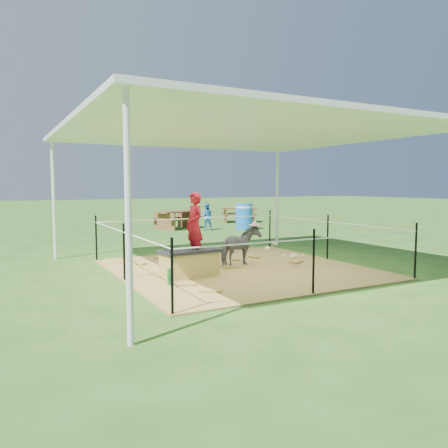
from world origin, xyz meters
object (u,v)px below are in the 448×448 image
pony (240,246)px  distant_person (206,217)px  straw_bale (190,264)px  woman (194,220)px  green_bottle (170,277)px  picnic_table_far (239,215)px  foal (294,255)px  picnic_table_near (177,220)px  trash_barrel (244,217)px

pony → distant_person: distant_person is taller
straw_bale → pony: size_ratio=1.03×
woman → pony: (1.21, 0.46, -0.61)m
green_bottle → picnic_table_far: picnic_table_far is taller
green_bottle → foal: size_ratio=0.34×
green_bottle → foal: (2.80, 0.40, 0.09)m
picnic_table_far → woman: bearing=-101.2°
green_bottle → foal: foal is taller
straw_bale → picnic_table_near: size_ratio=0.60×
trash_barrel → distant_person: distant_person is taller
woman → picnic_table_near: woman is taller
pony → foal: bearing=-140.0°
woman → pony: 1.43m
straw_bale → picnic_table_near: 9.00m
woman → green_bottle: 1.18m
woman → picnic_table_near: (3.03, 8.43, -0.70)m
woman → picnic_table_far: (6.59, 9.86, -0.72)m
trash_barrel → picnic_table_near: 2.59m
straw_bale → woman: bearing=0.0°
foal → distant_person: distant_person is taller
foal → trash_barrel: (2.92, 6.89, 0.24)m
distant_person → picnic_table_far: bearing=-116.0°
green_bottle → picnic_table_near: (3.68, 8.88, 0.17)m
straw_bale → trash_barrel: size_ratio=0.99×
pony → distant_person: size_ratio=0.93×
straw_bale → green_bottle: (-0.55, -0.45, -0.08)m
woman → green_bottle: woman is taller
trash_barrel → green_bottle: bearing=-128.1°
woman → distant_person: (3.78, 7.36, -0.54)m
picnic_table_near → distant_person: (0.74, -1.07, 0.17)m
pony → picnic_table_far: (5.38, 9.40, -0.10)m
foal → picnic_table_far: size_ratio=0.51×
straw_bale → green_bottle: bearing=-140.7°
green_bottle → picnic_table_near: picnic_table_near is taller
straw_bale → trash_barrel: trash_barrel is taller
picnic_table_near → woman: bearing=-132.1°
pony → distant_person: (2.57, 6.90, 0.08)m
trash_barrel → distant_person: bearing=157.8°
foal → picnic_table_far: (4.44, 9.91, 0.07)m
green_bottle → distant_person: size_ratio=0.27×
straw_bale → trash_barrel: bearing=52.9°
green_bottle → distant_person: (4.43, 7.81, 0.34)m
green_bottle → foal: bearing=8.1°
straw_bale → foal: foal is taller
woman → trash_barrel: 8.53m
picnic_table_far → pony: bearing=-97.3°
woman → green_bottle: size_ratio=4.32×
straw_bale → foal: (2.25, -0.05, 0.01)m
distant_person → woman: bearing=85.3°
foal → picnic_table_near: (0.88, 8.49, 0.08)m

